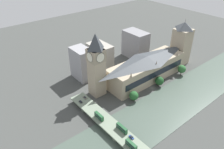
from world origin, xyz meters
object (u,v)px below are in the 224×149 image
Objects in this scene: parliament_hall at (146,68)px; car_southbound_mid at (131,137)px; victoria_tower at (181,43)px; road_bridge at (119,134)px; double_decker_bus_mid at (99,116)px; car_northbound_tail at (81,102)px; double_decker_bus_rear at (131,145)px; clock_tower at (96,64)px; double_decker_bus_lead at (122,128)px; car_northbound_lead at (85,98)px.

car_southbound_mid is (-56.75, 77.12, -8.30)m from parliament_hall.
car_southbound_mid is at bearing 112.28° from victoria_tower.
parliament_hall is 93.93m from road_bridge.
car_northbound_tail is at bearing 0.77° from double_decker_bus_mid.
road_bridge is 28.61× the size of car_southbound_mid.
double_decker_bus_rear is at bearing -179.68° from car_northbound_tail.
clock_tower is 84.04m from double_decker_bus_rear.
clock_tower reaches higher than car_northbound_tail.
road_bridge is 11.30× the size of double_decker_bus_lead.
clock_tower is 6.27× the size of double_decker_bus_rear.
double_decker_bus_lead reaches higher than car_northbound_lead.
road_bridge is at bearing 102.70° from double_decker_bus_lead.
double_decker_bus_lead is at bearing -18.85° from double_decker_bus_rear.
victoria_tower is at bearing -91.97° from car_northbound_tail.
double_decker_bus_lead is at bearing 3.55° from car_southbound_mid.
clock_tower is at bearing 84.03° from victoria_tower.
double_decker_bus_rear is (-39.48, 0.00, 0.04)m from double_decker_bus_mid.
double_decker_bus_mid reaches higher than car_northbound_tail.
double_decker_bus_lead is at bearing 120.77° from parliament_hall.
road_bridge is (-46.96, 80.72, -10.08)m from parliament_hall.
victoria_tower is at bearing -67.72° from car_southbound_mid.
double_decker_bus_mid is 32.09m from car_northbound_lead.
car_northbound_lead is at bearing 0.13° from car_southbound_mid.
car_northbound_tail is (-2.81, 6.59, -0.04)m from car_northbound_lead.
parliament_hall is at bearing -52.95° from double_decker_bus_rear.
parliament_hall reaches higher than road_bridge.
road_bridge is 16.73m from double_decker_bus_rear.
double_decker_bus_lead is (-46.35, 139.32, -18.81)m from victoria_tower.
car_southbound_mid is at bearing 165.24° from clock_tower.
double_decker_bus_mid is 33.86m from car_southbound_mid.
victoria_tower is at bearing -80.75° from double_decker_bus_mid.
double_decker_bus_mid is at bearing 99.25° from victoria_tower.
road_bridge is 10.58m from car_southbound_mid.
clock_tower is 0.51× the size of road_bridge.
double_decker_bus_rear is at bearing 170.24° from road_bridge.
car_northbound_tail is at bearing 6.77° from double_decker_bus_lead.
double_decker_bus_rear is 2.21× the size of car_northbound_lead.
double_decker_bus_mid is (-36.20, 24.64, -27.04)m from clock_tower.
clock_tower is 1.13× the size of victoria_tower.
double_decker_bus_lead is 1.09× the size of double_decker_bus_mid.
double_decker_bus_rear is (-63.03, 83.48, -6.32)m from parliament_hall.
clock_tower reaches higher than road_bridge.
victoria_tower is at bearing -89.95° from parliament_hall.
car_northbound_lead is at bearing -5.01° from double_decker_bus_rear.
double_decker_bus_mid is at bearing 168.82° from car_northbound_lead.
clock_tower is 5.76× the size of double_decker_bus_lead.
clock_tower is at bearing -75.47° from car_northbound_lead.
double_decker_bus_mid is (-23.61, 145.03, -18.85)m from victoria_tower.
car_northbound_lead is (31.42, -6.21, -1.93)m from double_decker_bus_mid.
car_southbound_mid is (-9.79, -3.60, 1.79)m from road_bridge.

